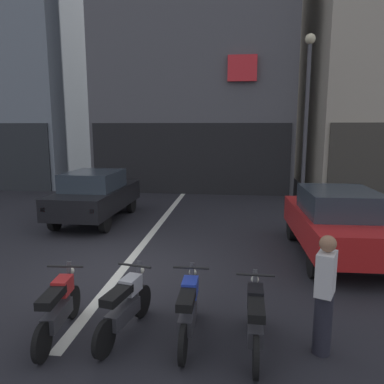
{
  "coord_description": "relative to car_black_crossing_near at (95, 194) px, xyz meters",
  "views": [
    {
      "loc": [
        2.41,
        -7.31,
        3.07
      ],
      "look_at": [
        1.28,
        2.0,
        1.4
      ],
      "focal_mm": 34.82,
      "sensor_mm": 36.0,
      "label": 1
    }
  ],
  "objects": [
    {
      "name": "car_red_parked_kerbside",
      "position": [
        6.87,
        -2.63,
        0.0
      ],
      "size": [
        1.88,
        4.15,
        1.64
      ],
      "color": "black",
      "rests_on": "ground"
    },
    {
      "name": "motorcycle_silver_row_left_mid",
      "position": [
        2.94,
        -6.43,
        -0.43
      ],
      "size": [
        0.55,
        1.65,
        0.98
      ],
      "color": "black",
      "rests_on": "ground"
    },
    {
      "name": "ground_plane",
      "position": [
        2.12,
        -4.08,
        -0.89
      ],
      "size": [
        120.0,
        120.0,
        0.0
      ],
      "primitive_type": "plane",
      "color": "#232328"
    },
    {
      "name": "building_mid_block",
      "position": [
        2.4,
        8.9,
        5.73
      ],
      "size": [
        9.32,
        7.39,
        13.26
      ],
      "color": "#56565B",
      "rests_on": "ground"
    },
    {
      "name": "motorcycle_black_row_right_mid",
      "position": [
        4.82,
        -6.59,
        -0.43
      ],
      "size": [
        0.55,
        1.67,
        0.98
      ],
      "color": "black",
      "rests_on": "ground"
    },
    {
      "name": "person_by_motorcycles",
      "position": [
        5.73,
        -6.57,
        -0.03
      ],
      "size": [
        0.34,
        0.42,
        1.67
      ],
      "color": "#23232D",
      "rests_on": "ground"
    },
    {
      "name": "motorcycle_red_row_leftmost",
      "position": [
        1.99,
        -6.6,
        -0.43
      ],
      "size": [
        0.55,
        1.67,
        0.98
      ],
      "color": "black",
      "rests_on": "ground"
    },
    {
      "name": "motorcycle_blue_row_centre",
      "position": [
        3.88,
        -6.43,
        -0.43
      ],
      "size": [
        0.55,
        1.67,
        0.98
      ],
      "color": "black",
      "rests_on": "ground"
    },
    {
      "name": "car_silver_down_street",
      "position": [
        3.58,
        9.46,
        0.0
      ],
      "size": [
        2.28,
        4.29,
        1.64
      ],
      "color": "black",
      "rests_on": "ground"
    },
    {
      "name": "lane_centre_line",
      "position": [
        2.12,
        1.92,
        -0.88
      ],
      "size": [
        0.2,
        18.0,
        0.01
      ],
      "primitive_type": "cube",
      "color": "silver",
      "rests_on": "ground"
    },
    {
      "name": "car_black_crossing_near",
      "position": [
        0.0,
        0.0,
        0.0
      ],
      "size": [
        1.83,
        4.13,
        1.64
      ],
      "color": "black",
      "rests_on": "ground"
    },
    {
      "name": "street_lamp",
      "position": [
        6.97,
        2.62,
        2.95
      ],
      "size": [
        0.36,
        0.36,
        6.22
      ],
      "color": "#47474C",
      "rests_on": "ground"
    }
  ]
}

